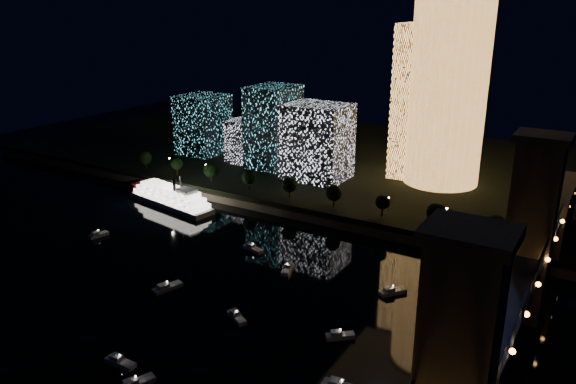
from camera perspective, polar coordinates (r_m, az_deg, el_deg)
name	(u,v)px	position (r m, az deg, el deg)	size (l,w,h in m)	color
ground	(212,333)	(148.84, -7.70, -14.04)	(520.00, 520.00, 0.00)	black
far_bank	(419,171)	(279.41, 13.17, 2.07)	(420.00, 160.00, 5.00)	black
seawall	(350,225)	(210.66, 6.32, -3.33)	(420.00, 6.00, 3.00)	#6B5E4C
tower_cylindrical	(448,88)	(248.07, 15.95, 10.15)	(34.00, 34.00, 82.23)	#FFAB51
tower_rectangular	(421,103)	(255.49, 13.41, 8.83)	(21.07, 21.07, 67.04)	#FFAB51
midrise_blocks	(265,132)	(270.00, -2.34, 6.07)	(96.77, 32.54, 38.33)	white
truss_bridge	(484,349)	(119.42, 19.29, -14.80)	(13.00, 266.00, 50.00)	#172049
riverboat	(168,196)	(238.84, -12.14, -0.42)	(47.16, 16.87, 13.94)	silver
motorboats	(236,312)	(155.49, -5.30, -12.04)	(130.21, 78.53, 2.78)	silver
esplanade_trees	(290,185)	(225.74, 0.17, 0.73)	(166.29, 6.89, 8.94)	black
street_lamps	(289,183)	(233.07, 0.08, 0.94)	(132.70, 0.70, 5.65)	black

